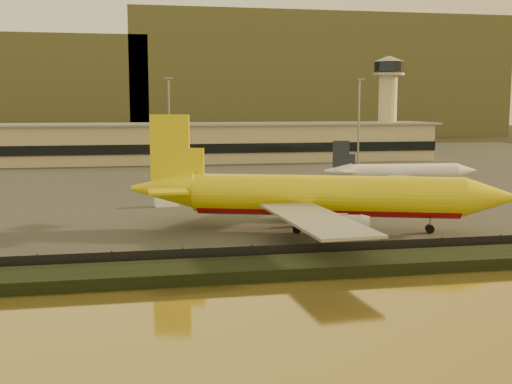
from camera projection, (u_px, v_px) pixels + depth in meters
ground at (277, 241)px, 88.95m from camera, size 900.00×900.00×0.00m
embankment at (311, 266)px, 72.32m from camera, size 320.00×7.00×1.40m
tarmac at (202, 171)px, 181.35m from camera, size 320.00×220.00×0.20m
perimeter_fence at (301, 253)px, 76.13m from camera, size 300.00×0.05×2.20m
terminal_building at (147, 144)px, 207.49m from camera, size 202.00×25.00×12.60m
control_tower at (388, 96)px, 226.65m from camera, size 11.20×11.20×35.50m
apron_light_masts at (269, 117)px, 162.61m from camera, size 152.20×12.20×25.40m
distant_hills at (128, 85)px, 411.51m from camera, size 470.00×160.00×70.00m
dhl_cargo_jet at (319, 196)px, 94.85m from camera, size 56.03×53.40×17.13m
white_narrowbody_jet at (401, 172)px, 148.15m from camera, size 36.45×35.49×10.47m
gse_vehicle_yellow at (245, 202)px, 116.40m from camera, size 4.75×3.42×1.95m
gse_vehicle_white at (166, 201)px, 117.98m from camera, size 4.59×2.74×1.93m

